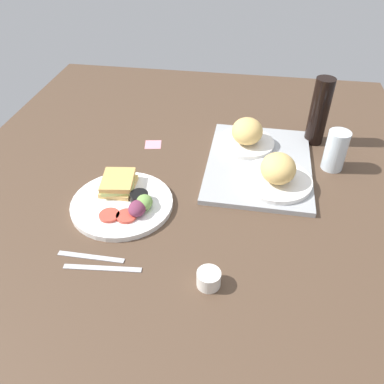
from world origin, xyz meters
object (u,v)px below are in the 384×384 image
(bread_plate_near, at_px, (247,135))
(bread_plate_far, at_px, (277,173))
(sticky_note, at_px, (153,144))
(fork, at_px, (91,257))
(plate_with_salad, at_px, (124,200))
(drinking_glass, at_px, (336,150))
(soda_bottle, at_px, (319,112))
(serving_tray, at_px, (259,164))
(knife, at_px, (102,268))
(espresso_cup, at_px, (209,279))

(bread_plate_near, distance_m, bread_plate_far, 0.22)
(sticky_note, bearing_deg, fork, -3.25)
(plate_with_salad, xyz_separation_m, fork, (0.21, -0.02, -0.01))
(drinking_glass, xyz_separation_m, fork, (0.49, -0.63, -0.06))
(drinking_glass, bearing_deg, sticky_note, -94.33)
(bread_plate_far, bearing_deg, soda_bottle, 154.78)
(serving_tray, height_order, fork, serving_tray)
(plate_with_salad, bearing_deg, bread_plate_far, 109.46)
(bread_plate_far, distance_m, plate_with_salad, 0.46)
(serving_tray, distance_m, sticky_note, 0.38)
(soda_bottle, distance_m, fork, 0.88)
(bread_plate_near, distance_m, sticky_note, 0.33)
(bread_plate_far, distance_m, drinking_glass, 0.22)
(serving_tray, height_order, soda_bottle, soda_bottle)
(knife, bearing_deg, bread_plate_far, 37.97)
(plate_with_salad, bearing_deg, serving_tray, 124.06)
(drinking_glass, bearing_deg, serving_tray, -83.16)
(plate_with_salad, height_order, soda_bottle, soda_bottle)
(knife, xyz_separation_m, sticky_note, (-0.56, -0.01, -0.00))
(bread_plate_far, relative_size, knife, 1.16)
(serving_tray, height_order, sticky_note, serving_tray)
(serving_tray, height_order, drinking_glass, drinking_glass)
(bread_plate_near, distance_m, drinking_glass, 0.29)
(drinking_glass, height_order, knife, drinking_glass)
(bread_plate_near, relative_size, espresso_cup, 3.51)
(fork, xyz_separation_m, sticky_note, (-0.53, 0.03, -0.00))
(soda_bottle, bearing_deg, drinking_glass, 16.50)
(espresso_cup, bearing_deg, drinking_glass, 147.45)
(soda_bottle, bearing_deg, fork, -42.31)
(knife, bearing_deg, serving_tray, 48.41)
(espresso_cup, bearing_deg, bread_plate_far, 158.67)
(bread_plate_near, bearing_deg, drinking_glass, 76.22)
(fork, relative_size, knife, 0.89)
(bread_plate_near, relative_size, drinking_glass, 1.50)
(drinking_glass, relative_size, knife, 0.69)
(bread_plate_near, xyz_separation_m, soda_bottle, (-0.09, 0.24, 0.06))
(plate_with_salad, height_order, sticky_note, plate_with_salad)
(plate_with_salad, relative_size, sticky_note, 5.17)
(plate_with_salad, bearing_deg, espresso_cup, 48.41)
(serving_tray, bearing_deg, sticky_note, -101.24)
(serving_tray, relative_size, plate_with_salad, 1.55)
(soda_bottle, bearing_deg, bread_plate_far, -25.22)
(drinking_glass, bearing_deg, bread_plate_near, -103.78)
(soda_bottle, height_order, espresso_cup, soda_bottle)
(espresso_cup, distance_m, fork, 0.30)
(bread_plate_far, xyz_separation_m, soda_bottle, (-0.29, 0.14, 0.06))
(drinking_glass, bearing_deg, espresso_cup, -32.55)
(soda_bottle, relative_size, fork, 1.37)
(soda_bottle, xyz_separation_m, espresso_cup, (0.68, -0.29, -0.10))
(espresso_cup, bearing_deg, fork, -96.98)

